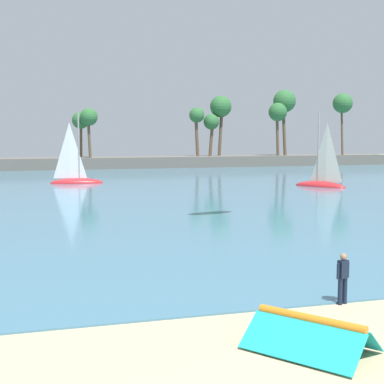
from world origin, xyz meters
name	(u,v)px	position (x,y,z in m)	size (l,w,h in m)	color
sea	(57,178)	(0.00, 66.89, 0.03)	(220.00, 115.30, 0.06)	teal
palm_headland	(67,150)	(2.59, 84.47, 3.01)	(116.21, 6.16, 12.95)	#605B54
folded_kite	(311,329)	(2.67, 5.83, 0.59)	(3.40, 3.64, 0.91)	#1EADB2
person_at_waterline	(343,277)	(5.60, 9.20, 0.89)	(0.53, 0.29, 1.67)	#141E33
sailboat_near_shore	(321,179)	(25.31, 46.11, 0.79)	(4.49, 5.60, 8.13)	red
sailboat_mid_bay	(75,176)	(1.42, 57.40, 0.81)	(5.91, 2.47, 8.31)	red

